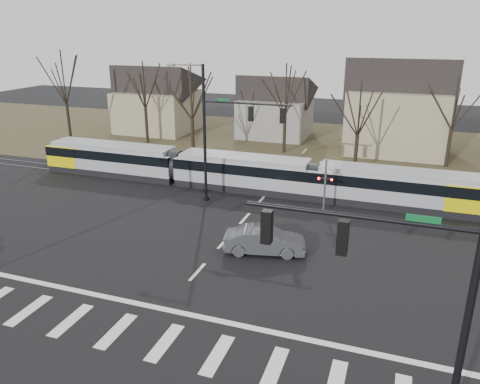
% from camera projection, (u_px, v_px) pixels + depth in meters
% --- Properties ---
extents(ground, '(140.00, 140.00, 0.00)m').
position_uv_depth(ground, '(181.00, 290.00, 23.73)').
color(ground, black).
extents(grass_verge, '(140.00, 28.00, 0.01)m').
position_uv_depth(grass_verge, '(308.00, 147.00, 52.19)').
color(grass_verge, '#38331E').
rests_on(grass_verge, ground).
extents(crosswalk, '(27.00, 2.60, 0.01)m').
position_uv_depth(crosswalk, '(140.00, 337.00, 20.18)').
color(crosswalk, silver).
rests_on(crosswalk, ground).
extents(stop_line, '(28.00, 0.35, 0.01)m').
position_uv_depth(stop_line, '(164.00, 309.00, 22.13)').
color(stop_line, silver).
rests_on(stop_line, ground).
extents(lane_dashes, '(0.18, 30.00, 0.01)m').
position_uv_depth(lane_dashes, '(269.00, 192.00, 37.96)').
color(lane_dashes, silver).
rests_on(lane_dashes, ground).
extents(rail_pair, '(90.00, 1.52, 0.06)m').
position_uv_depth(rail_pair, '(268.00, 192.00, 37.77)').
color(rail_pair, '#59595E').
rests_on(rail_pair, ground).
extents(tram, '(36.87, 2.74, 2.79)m').
position_uv_depth(tram, '(242.00, 171.00, 38.17)').
color(tram, gray).
rests_on(tram, ground).
extents(sedan, '(3.72, 5.49, 1.57)m').
position_uv_depth(sedan, '(265.00, 241.00, 27.44)').
color(sedan, '#43454A').
rests_on(sedan, ground).
extents(signal_pole_near_right, '(6.72, 0.44, 8.00)m').
position_uv_depth(signal_pole_near_right, '(397.00, 300.00, 13.51)').
color(signal_pole_near_right, black).
rests_on(signal_pole_near_right, ground).
extents(signal_pole_far, '(9.28, 0.44, 10.20)m').
position_uv_depth(signal_pole_far, '(225.00, 129.00, 33.70)').
color(signal_pole_far, black).
rests_on(signal_pole_far, ground).
extents(rail_crossing_signal, '(1.08, 0.36, 4.00)m').
position_uv_depth(rail_crossing_signal, '(325.00, 188.00, 32.92)').
color(rail_crossing_signal, '#59595B').
rests_on(rail_crossing_signal, ground).
extents(tree_row, '(59.20, 7.20, 10.00)m').
position_uv_depth(tree_row, '(319.00, 112.00, 44.56)').
color(tree_row, black).
rests_on(tree_row, ground).
extents(house_a, '(9.72, 8.64, 8.60)m').
position_uv_depth(house_a, '(156.00, 96.00, 58.75)').
color(house_a, gray).
rests_on(house_a, ground).
extents(house_b, '(8.64, 7.56, 7.65)m').
position_uv_depth(house_b, '(275.00, 104.00, 55.99)').
color(house_b, gray).
rests_on(house_b, ground).
extents(house_c, '(10.80, 8.64, 10.10)m').
position_uv_depth(house_c, '(398.00, 102.00, 48.52)').
color(house_c, gray).
rests_on(house_c, ground).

